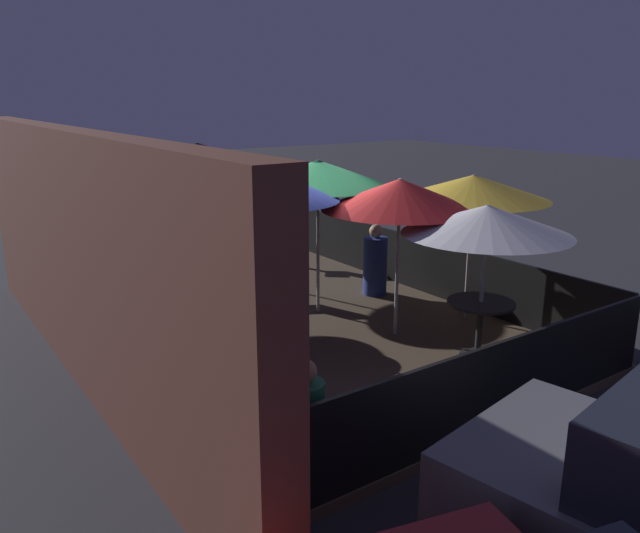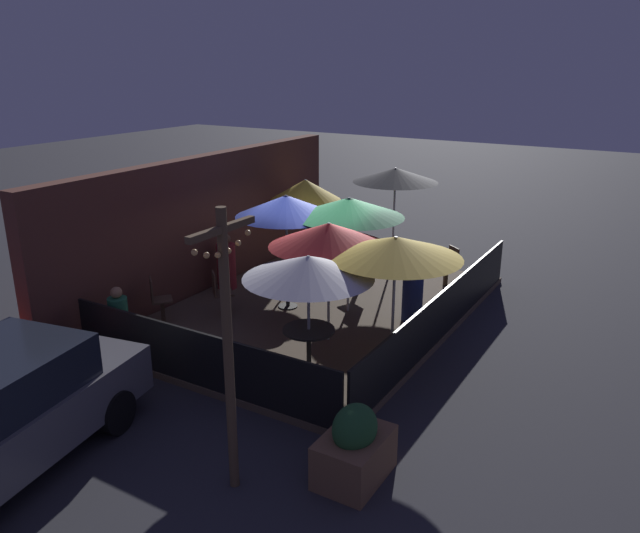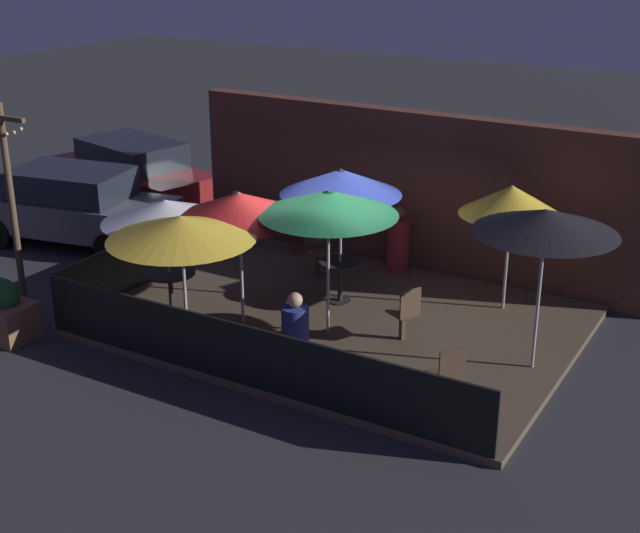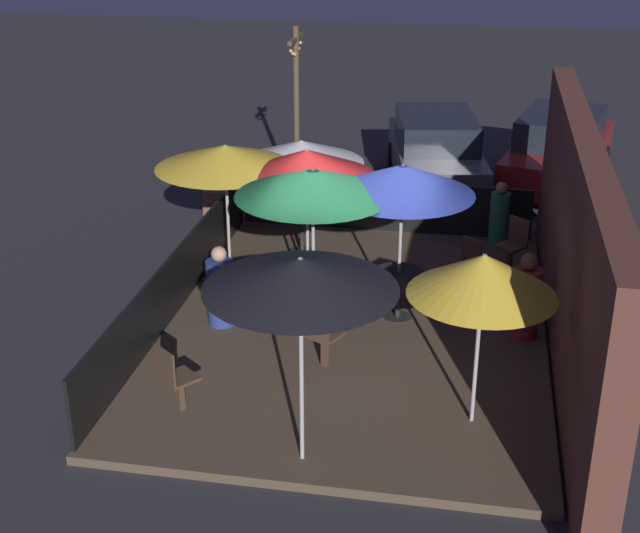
# 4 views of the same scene
# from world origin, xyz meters

# --- Properties ---
(ground_plane) EXTENTS (60.00, 60.00, 0.00)m
(ground_plane) POSITION_xyz_m (0.00, 0.00, 0.00)
(ground_plane) COLOR #2D2D33
(patio_deck) EXTENTS (7.78, 5.57, 0.12)m
(patio_deck) POSITION_xyz_m (0.00, 0.00, 0.06)
(patio_deck) COLOR brown
(patio_deck) RESTS_ON ground_plane
(building_wall) EXTENTS (9.38, 0.36, 3.11)m
(building_wall) POSITION_xyz_m (0.00, 3.01, 1.56)
(building_wall) COLOR brown
(building_wall) RESTS_ON ground_plane
(fence_front) EXTENTS (7.58, 0.05, 0.95)m
(fence_front) POSITION_xyz_m (0.00, -2.74, 0.59)
(fence_front) COLOR black
(fence_front) RESTS_ON patio_deck
(fence_side_left) EXTENTS (0.05, 5.37, 0.95)m
(fence_side_left) POSITION_xyz_m (-3.85, 0.00, 0.59)
(fence_side_left) COLOR black
(fence_side_left) RESTS_ON patio_deck
(patio_umbrella_0) EXTENTS (2.08, 2.08, 2.41)m
(patio_umbrella_0) POSITION_xyz_m (-0.29, 0.61, 2.31)
(patio_umbrella_0) COLOR #B2B2B7
(patio_umbrella_0) RESTS_ON patio_deck
(patio_umbrella_1) EXTENTS (2.14, 2.14, 2.03)m
(patio_umbrella_1) POSITION_xyz_m (-2.52, -1.31, 1.96)
(patio_umbrella_1) COLOR #B2B2B7
(patio_umbrella_1) RESTS_ON patio_deck
(patio_umbrella_2) EXTENTS (2.17, 2.17, 2.25)m
(patio_umbrella_2) POSITION_xyz_m (-1.28, -0.96, 2.16)
(patio_umbrella_2) COLOR #B2B2B7
(patio_umbrella_2) RESTS_ON patio_deck
(patio_umbrella_3) EXTENTS (2.25, 2.25, 2.22)m
(patio_umbrella_3) POSITION_xyz_m (-1.40, -2.31, 2.16)
(patio_umbrella_3) COLOR #B2B2B7
(patio_umbrella_3) RESTS_ON patio_deck
(patio_umbrella_4) EXTENTS (2.10, 2.10, 2.50)m
(patio_umbrella_4) POSITION_xyz_m (3.42, -0.11, 2.44)
(patio_umbrella_4) COLOR #B2B2B7
(patio_umbrella_4) RESTS_ON patio_deck
(patio_umbrella_5) EXTENTS (1.74, 1.74, 2.21)m
(patio_umbrella_5) POSITION_xyz_m (2.30, 1.78, 2.07)
(patio_umbrella_5) COLOR #B2B2B7
(patio_umbrella_5) RESTS_ON patio_deck
(patio_umbrella_6) EXTENTS (2.21, 2.21, 2.41)m
(patio_umbrella_6) POSITION_xyz_m (0.15, -0.60, 2.33)
(patio_umbrella_6) COLOR #B2B2B7
(patio_umbrella_6) RESTS_ON patio_deck
(dining_table_0) EXTENTS (0.74, 0.74, 0.76)m
(dining_table_0) POSITION_xyz_m (-0.29, 0.61, 0.71)
(dining_table_0) COLOR black
(dining_table_0) RESTS_ON patio_deck
(dining_table_1) EXTENTS (0.87, 0.87, 0.77)m
(dining_table_1) POSITION_xyz_m (-2.52, -1.31, 0.73)
(dining_table_1) COLOR black
(dining_table_1) RESTS_ON patio_deck
(patio_chair_0) EXTENTS (0.54, 0.54, 0.93)m
(patio_chair_0) POSITION_xyz_m (1.37, -0.25, 0.63)
(patio_chair_0) COLOR #4C3828
(patio_chair_0) RESTS_ON patio_deck
(patio_chair_1) EXTENTS (0.56, 0.56, 0.94)m
(patio_chair_1) POSITION_xyz_m (-2.32, 2.32, 0.64)
(patio_chair_1) COLOR #4C3828
(patio_chair_1) RESTS_ON patio_deck
(patio_chair_2) EXTENTS (0.56, 0.56, 0.91)m
(patio_chair_2) POSITION_xyz_m (2.75, -1.84, 0.61)
(patio_chair_2) COLOR #4C3828
(patio_chair_2) RESTS_ON patio_deck
(patio_chair_3) EXTENTS (0.57, 0.57, 0.91)m
(patio_chair_3) POSITION_xyz_m (-1.34, 1.57, 0.61)
(patio_chair_3) COLOR #4C3828
(patio_chair_3) RESTS_ON patio_deck
(patron_0) EXTENTS (0.36, 0.36, 1.18)m
(patron_0) POSITION_xyz_m (-3.52, 2.09, 0.65)
(patron_0) COLOR #236642
(patron_0) RESTS_ON patio_deck
(patron_1) EXTENTS (0.54, 0.54, 1.29)m
(patron_1) POSITION_xyz_m (-0.05, 2.44, 0.69)
(patron_1) COLOR maroon
(patron_1) RESTS_ON patio_deck
(patron_2) EXTENTS (0.58, 0.58, 1.23)m
(patron_2) POSITION_xyz_m (0.36, -1.94, 0.66)
(patron_2) COLOR navy
(patron_2) RESTS_ON patio_deck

